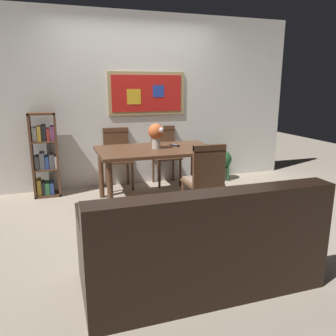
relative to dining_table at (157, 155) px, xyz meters
name	(u,v)px	position (x,y,z in m)	size (l,w,h in m)	color
ground_plane	(165,213)	(-0.04, -0.47, -0.64)	(12.00, 12.00, 0.00)	tan
wall_back_with_painting	(135,101)	(-0.04, 1.01, 0.66)	(5.20, 0.14, 2.60)	silver
dining_table	(157,155)	(0.00, 0.00, 0.00)	(1.54, 0.96, 0.73)	brown
dining_chair_far_left	(117,153)	(-0.38, 0.83, -0.11)	(0.40, 0.41, 0.91)	brown
dining_chair_far_right	(165,150)	(0.38, 0.82, -0.11)	(0.40, 0.41, 0.91)	brown
dining_chair_near_right	(205,176)	(0.33, -0.82, -0.11)	(0.40, 0.41, 0.91)	brown
leather_couch	(200,248)	(-0.24, -2.00, -0.33)	(1.80, 0.84, 0.84)	black
bookshelf	(45,157)	(-1.41, 0.74, -0.08)	(0.36, 0.28, 1.18)	brown
potted_ivy	(222,164)	(1.35, 0.72, -0.37)	(0.30, 0.30, 0.54)	#4C4742
flower_vase	(156,133)	(0.00, 0.00, 0.29)	(0.21, 0.21, 0.33)	beige
tv_remote	(175,145)	(0.29, 0.10, 0.10)	(0.10, 0.16, 0.02)	black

